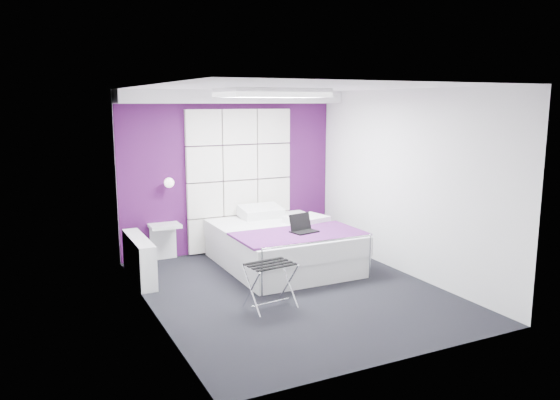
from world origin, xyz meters
The scene contains 15 objects.
floor centered at (0.00, 0.00, 0.00)m, with size 4.40×4.40×0.00m, color black.
ceiling centered at (0.00, 0.00, 2.60)m, with size 4.40×4.40×0.00m, color white.
wall_back centered at (0.00, 2.20, 1.30)m, with size 3.60×3.60×0.00m, color white.
wall_left centered at (-1.80, 0.00, 1.30)m, with size 4.40×4.40×0.00m, color white.
wall_right centered at (1.80, 0.00, 1.30)m, with size 4.40×4.40×0.00m, color white.
accent_wall centered at (0.00, 2.19, 1.30)m, with size 3.58×0.02×2.58m, color #400F43.
soffit centered at (0.00, 1.95, 2.50)m, with size 3.58×0.50×0.20m, color white.
headboard centered at (0.15, 2.14, 1.17)m, with size 1.80×0.08×2.30m, color white, non-canonical shape.
skylight centered at (0.00, 0.60, 2.55)m, with size 1.36×0.86×0.12m, color white, non-canonical shape.
wall_lamp centered at (-1.05, 2.06, 1.22)m, with size 0.15×0.15×0.15m, color white.
radiator centered at (-1.69, 1.30, 0.30)m, with size 0.22×1.20×0.60m, color white.
bed centered at (0.37, 1.06, 0.32)m, with size 1.80×2.18×0.76m.
nightstand centered at (-1.14, 2.02, 0.56)m, with size 0.46×0.36×0.05m, color white.
luggage_rack centered at (-0.50, -0.42, 0.27)m, with size 0.55×0.40×0.54m.
laptop centered at (0.46, 0.57, 0.68)m, with size 0.36×0.26×0.26m.
Camera 1 is at (-3.13, -6.04, 2.42)m, focal length 35.00 mm.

